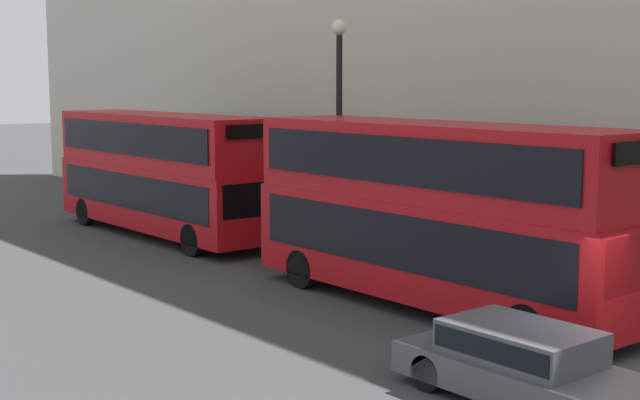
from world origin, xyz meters
TOP-DOWN VIEW (x-y plane):
  - ground_plane at (0.00, 0.00)m, footprint 200.00×200.00m
  - bus_leading at (1.60, 6.10)m, footprint 2.59×10.31m
  - bus_second_in_queue at (1.60, 18.78)m, footprint 2.59×10.73m
  - car_dark_sedan at (-1.80, 0.91)m, footprint 1.79×4.44m
  - street_lamp at (3.43, 11.70)m, footprint 0.44×0.44m
  - pedestrian at (4.41, 8.67)m, footprint 0.36×0.36m

SIDE VIEW (x-z plane):
  - ground_plane at x=0.00m, z-range 0.00..0.00m
  - car_dark_sedan at x=-1.80m, z-range 0.04..1.34m
  - pedestrian at x=4.41m, z-range -0.07..1.67m
  - bus_second_in_queue at x=1.60m, z-range 0.22..4.38m
  - bus_leading at x=1.60m, z-range 0.23..4.55m
  - street_lamp at x=3.43m, z-range 0.78..7.79m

